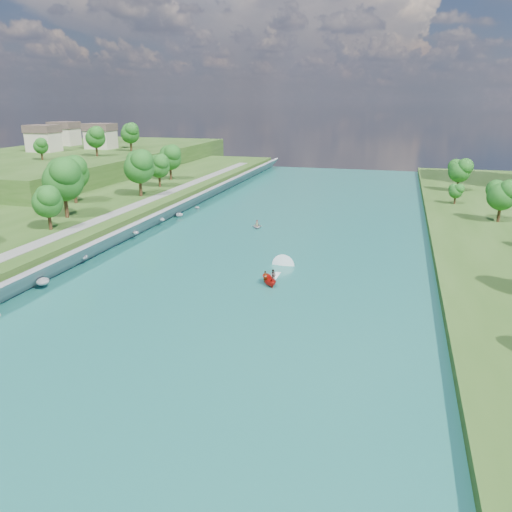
% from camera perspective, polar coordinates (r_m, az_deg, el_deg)
% --- Properties ---
extents(ground, '(260.00, 260.00, 0.00)m').
position_cam_1_polar(ground, '(60.69, -5.86, -7.09)').
color(ground, '#2D5119').
rests_on(ground, ground).
extents(river_water, '(55.00, 240.00, 0.10)m').
position_cam_1_polar(river_water, '(78.27, -0.48, -1.23)').
color(river_water, '#17594E').
rests_on(river_water, ground).
extents(ridge_west, '(60.00, 120.00, 9.00)m').
position_cam_1_polar(ridge_west, '(180.24, -19.53, 9.90)').
color(ridge_west, '#2D5119').
rests_on(ridge_west, ground).
extents(riprap_bank, '(3.76, 236.00, 4.22)m').
position_cam_1_polar(riprap_bank, '(87.22, -17.25, 1.14)').
color(riprap_bank, slate).
rests_on(riprap_bank, ground).
extents(riverside_path, '(3.00, 200.00, 0.10)m').
position_cam_1_polar(riverside_path, '(91.57, -20.41, 2.72)').
color(riverside_path, gray).
rests_on(riverside_path, berm_west).
extents(ridge_houses, '(29.50, 29.50, 8.40)m').
position_cam_1_polar(ridge_houses, '(187.09, -20.51, 12.77)').
color(ridge_houses, beige).
rests_on(ridge_houses, ridge_west).
extents(trees_ridge, '(16.91, 43.38, 10.62)m').
position_cam_1_polar(trees_ridge, '(164.84, -16.47, 12.83)').
color(trees_ridge, '#134A14').
rests_on(trees_ridge, ridge_west).
extents(motorboat, '(3.60, 18.67, 2.15)m').
position_cam_1_polar(motorboat, '(72.20, 1.91, -2.31)').
color(motorboat, red).
rests_on(motorboat, river_water).
extents(raft, '(3.12, 3.73, 1.59)m').
position_cam_1_polar(raft, '(102.02, 0.11, 3.47)').
color(raft, gray).
rests_on(raft, river_water).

